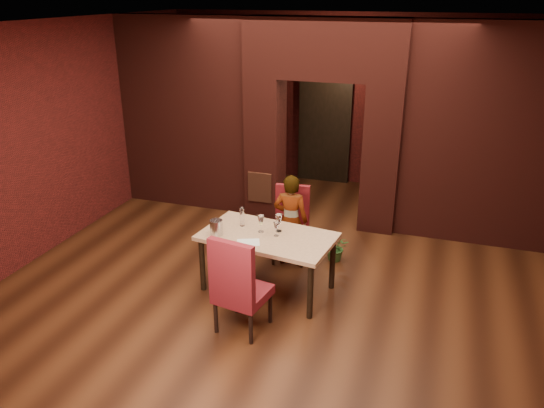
{
  "coord_description": "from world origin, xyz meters",
  "views": [
    {
      "loc": [
        1.83,
        -5.95,
        3.57
      ],
      "look_at": [
        -0.17,
        0.0,
        1.02
      ],
      "focal_mm": 35.0,
      "sensor_mm": 36.0,
      "label": 1
    }
  ],
  "objects_px": {
    "dining_table": "(268,262)",
    "chair_near": "(243,282)",
    "chair_far": "(290,225)",
    "water_bottle": "(242,216)",
    "wine_glass_c": "(276,229)",
    "potted_plant": "(336,247)",
    "wine_glass_b": "(279,223)",
    "wine_glass_a": "(261,224)",
    "person_seated": "(291,220)",
    "wine_bucket": "(216,227)"
  },
  "relations": [
    {
      "from": "chair_far",
      "to": "wine_glass_a",
      "type": "bearing_deg",
      "value": -107.7
    },
    {
      "from": "dining_table",
      "to": "potted_plant",
      "type": "distance_m",
      "value": 1.24
    },
    {
      "from": "wine_glass_a",
      "to": "wine_bucket",
      "type": "relative_size",
      "value": 1.13
    },
    {
      "from": "person_seated",
      "to": "chair_near",
      "type": "bearing_deg",
      "value": 84.88
    },
    {
      "from": "wine_glass_a",
      "to": "wine_glass_b",
      "type": "distance_m",
      "value": 0.22
    },
    {
      "from": "wine_glass_a",
      "to": "chair_near",
      "type": "bearing_deg",
      "value": -82.72
    },
    {
      "from": "chair_near",
      "to": "potted_plant",
      "type": "bearing_deg",
      "value": -99.65
    },
    {
      "from": "potted_plant",
      "to": "person_seated",
      "type": "bearing_deg",
      "value": -154.19
    },
    {
      "from": "wine_glass_c",
      "to": "person_seated",
      "type": "bearing_deg",
      "value": 92.73
    },
    {
      "from": "chair_near",
      "to": "person_seated",
      "type": "height_order",
      "value": "person_seated"
    },
    {
      "from": "wine_glass_a",
      "to": "potted_plant",
      "type": "xyz_separation_m",
      "value": [
        0.77,
        0.97,
        -0.66
      ]
    },
    {
      "from": "chair_far",
      "to": "wine_bucket",
      "type": "distance_m",
      "value": 1.27
    },
    {
      "from": "wine_glass_a",
      "to": "water_bottle",
      "type": "distance_m",
      "value": 0.3
    },
    {
      "from": "dining_table",
      "to": "wine_glass_b",
      "type": "distance_m",
      "value": 0.52
    },
    {
      "from": "chair_near",
      "to": "potted_plant",
      "type": "height_order",
      "value": "chair_near"
    },
    {
      "from": "wine_glass_b",
      "to": "chair_far",
      "type": "bearing_deg",
      "value": 94.82
    },
    {
      "from": "dining_table",
      "to": "person_seated",
      "type": "distance_m",
      "value": 0.8
    },
    {
      "from": "wine_bucket",
      "to": "wine_glass_b",
      "type": "bearing_deg",
      "value": 25.82
    },
    {
      "from": "person_seated",
      "to": "wine_glass_c",
      "type": "bearing_deg",
      "value": 89.8
    },
    {
      "from": "wine_glass_c",
      "to": "potted_plant",
      "type": "xyz_separation_m",
      "value": [
        0.55,
        1.02,
        -0.65
      ]
    },
    {
      "from": "person_seated",
      "to": "wine_glass_b",
      "type": "relative_size",
      "value": 5.8
    },
    {
      "from": "wine_glass_a",
      "to": "dining_table",
      "type": "bearing_deg",
      "value": -28.34
    },
    {
      "from": "wine_glass_c",
      "to": "water_bottle",
      "type": "bearing_deg",
      "value": 164.49
    },
    {
      "from": "person_seated",
      "to": "wine_glass_b",
      "type": "bearing_deg",
      "value": 89.16
    },
    {
      "from": "wine_bucket",
      "to": "water_bottle",
      "type": "bearing_deg",
      "value": 59.27
    },
    {
      "from": "wine_glass_b",
      "to": "wine_glass_c",
      "type": "xyz_separation_m",
      "value": [
        0.01,
        -0.13,
        -0.02
      ]
    },
    {
      "from": "wine_glass_a",
      "to": "wine_glass_b",
      "type": "xyz_separation_m",
      "value": [
        0.2,
        0.09,
        0.0
      ]
    },
    {
      "from": "person_seated",
      "to": "wine_bucket",
      "type": "bearing_deg",
      "value": 51.4
    },
    {
      "from": "chair_far",
      "to": "wine_glass_c",
      "type": "relative_size",
      "value": 5.73
    },
    {
      "from": "dining_table",
      "to": "chair_near",
      "type": "bearing_deg",
      "value": -81.82
    },
    {
      "from": "chair_far",
      "to": "water_bottle",
      "type": "bearing_deg",
      "value": -129.04
    },
    {
      "from": "person_seated",
      "to": "wine_glass_a",
      "type": "height_order",
      "value": "person_seated"
    },
    {
      "from": "wine_glass_a",
      "to": "wine_bucket",
      "type": "xyz_separation_m",
      "value": [
        -0.49,
        -0.25,
        -0.01
      ]
    },
    {
      "from": "chair_far",
      "to": "wine_glass_a",
      "type": "relative_size",
      "value": 4.84
    },
    {
      "from": "chair_far",
      "to": "wine_bucket",
      "type": "bearing_deg",
      "value": -128.74
    },
    {
      "from": "chair_near",
      "to": "water_bottle",
      "type": "height_order",
      "value": "chair_near"
    },
    {
      "from": "dining_table",
      "to": "wine_glass_a",
      "type": "height_order",
      "value": "wine_glass_a"
    },
    {
      "from": "wine_glass_a",
      "to": "wine_glass_b",
      "type": "bearing_deg",
      "value": 23.29
    },
    {
      "from": "chair_near",
      "to": "dining_table",
      "type": "bearing_deg",
      "value": -79.89
    },
    {
      "from": "chair_far",
      "to": "potted_plant",
      "type": "xyz_separation_m",
      "value": [
        0.63,
        0.18,
        -0.32
      ]
    },
    {
      "from": "wine_glass_b",
      "to": "wine_glass_a",
      "type": "bearing_deg",
      "value": -156.71
    },
    {
      "from": "chair_far",
      "to": "wine_glass_a",
      "type": "height_order",
      "value": "chair_far"
    },
    {
      "from": "wine_glass_a",
      "to": "potted_plant",
      "type": "height_order",
      "value": "wine_glass_a"
    },
    {
      "from": "dining_table",
      "to": "wine_glass_a",
      "type": "distance_m",
      "value": 0.5
    },
    {
      "from": "wine_bucket",
      "to": "chair_far",
      "type": "bearing_deg",
      "value": 58.66
    },
    {
      "from": "dining_table",
      "to": "chair_near",
      "type": "relative_size",
      "value": 1.39
    },
    {
      "from": "chair_far",
      "to": "wine_glass_b",
      "type": "relative_size",
      "value": 4.68
    },
    {
      "from": "person_seated",
      "to": "wine_bucket",
      "type": "xyz_separation_m",
      "value": [
        -0.67,
        -0.94,
        0.2
      ]
    },
    {
      "from": "chair_near",
      "to": "water_bottle",
      "type": "relative_size",
      "value": 4.48
    },
    {
      "from": "chair_far",
      "to": "potted_plant",
      "type": "bearing_deg",
      "value": 8.53
    }
  ]
}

